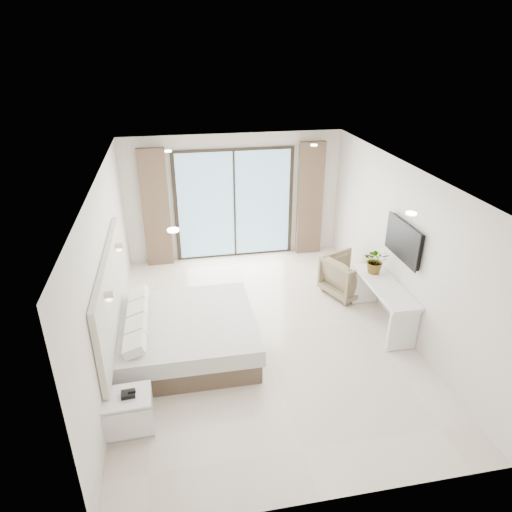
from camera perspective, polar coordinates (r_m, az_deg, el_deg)
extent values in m
plane|color=beige|center=(7.68, 0.80, -9.62)|extent=(6.20, 6.20, 0.00)
cube|color=silver|center=(9.83, -2.76, 7.33)|extent=(4.60, 0.02, 2.70)
cube|color=silver|center=(4.52, 9.12, -17.87)|extent=(4.60, 0.02, 2.70)
cube|color=silver|center=(6.95, -18.07, -2.07)|extent=(0.02, 6.20, 2.70)
cube|color=silver|center=(7.74, 17.79, 0.88)|extent=(0.02, 6.20, 2.70)
cube|color=white|center=(6.51, 0.95, 10.18)|extent=(4.60, 6.20, 0.02)
cube|color=beige|center=(6.82, -17.63, -4.47)|extent=(0.08, 3.00, 1.20)
cube|color=black|center=(7.55, 18.05, 1.86)|extent=(0.06, 1.00, 0.58)
cube|color=black|center=(7.53, 17.78, 1.84)|extent=(0.02, 1.04, 0.62)
cube|color=black|center=(9.85, -2.72, 6.44)|extent=(2.56, 0.04, 2.42)
cube|color=#85B6D5|center=(9.82, -2.69, 6.39)|extent=(2.40, 0.01, 2.30)
cube|color=brown|center=(9.65, -12.42, 5.77)|extent=(0.55, 0.14, 2.50)
cube|color=brown|center=(10.08, 6.76, 7.05)|extent=(0.55, 0.14, 2.50)
cylinder|color=white|center=(4.68, -10.32, 3.20)|extent=(0.12, 0.12, 0.02)
cylinder|color=white|center=(5.34, 18.83, 5.06)|extent=(0.12, 0.12, 0.02)
cylinder|color=white|center=(8.13, -10.94, 12.74)|extent=(0.12, 0.12, 0.02)
cylinder|color=white|center=(8.53, 7.27, 13.58)|extent=(0.12, 0.12, 0.02)
cube|color=brown|center=(7.29, -8.62, -10.62)|extent=(2.01, 1.91, 0.32)
cube|color=silver|center=(7.12, -8.77, -8.72)|extent=(2.09, 1.99, 0.26)
cube|color=white|center=(6.50, -14.92, -10.93)|extent=(0.28, 0.40, 0.14)
cube|color=white|center=(6.86, -14.74, -8.80)|extent=(0.28, 0.40, 0.14)
cube|color=white|center=(7.23, -14.58, -6.85)|extent=(0.28, 0.40, 0.14)
cube|color=white|center=(7.60, -14.44, -5.12)|extent=(0.28, 0.40, 0.14)
cube|color=white|center=(5.99, -15.83, -16.66)|extent=(0.59, 0.49, 0.05)
cube|color=white|center=(6.31, -15.30, -19.83)|extent=(0.59, 0.49, 0.05)
cube|color=white|center=(6.00, -15.68, -19.69)|extent=(0.57, 0.07, 0.47)
cube|color=white|center=(6.30, -15.44, -17.02)|extent=(0.57, 0.07, 0.47)
cube|color=black|center=(5.95, -15.69, -16.29)|extent=(0.18, 0.14, 0.06)
cube|color=white|center=(7.81, 15.88, -3.68)|extent=(0.50, 1.59, 0.06)
cube|color=white|center=(7.47, 17.87, -8.88)|extent=(0.48, 0.06, 0.71)
cube|color=white|center=(8.55, 13.55, -3.64)|extent=(0.48, 0.06, 0.71)
imported|color=#33662D|center=(8.06, 14.73, -0.87)|extent=(0.56, 0.59, 0.36)
imported|color=#8A7B5A|center=(8.76, 11.47, -2.24)|extent=(1.00, 1.03, 0.83)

